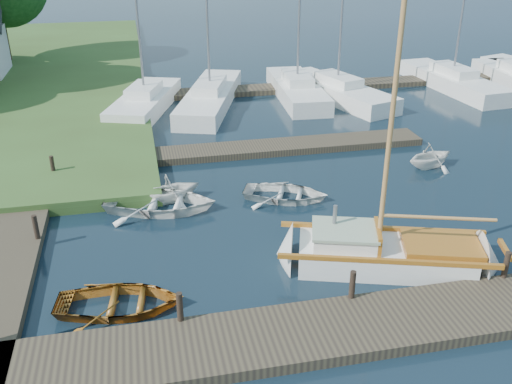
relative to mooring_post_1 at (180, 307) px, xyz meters
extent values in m
plane|color=black|center=(3.00, 5.00, -0.70)|extent=(160.00, 160.00, 0.00)
cube|color=#322A21|center=(3.00, -1.00, -0.55)|extent=(18.00, 2.20, 0.30)
cube|color=#322A21|center=(-5.00, 7.00, -0.55)|extent=(2.20, 18.00, 0.30)
cube|color=#322A21|center=(5.00, 11.50, -0.55)|extent=(14.00, 1.60, 0.30)
cube|color=#322A21|center=(13.00, 21.00, -0.55)|extent=(30.00, 1.60, 0.30)
cylinder|color=black|center=(0.00, 0.00, 0.00)|extent=(0.16, 0.16, 0.80)
cylinder|color=black|center=(4.50, 0.00, 0.00)|extent=(0.16, 0.16, 0.80)
cylinder|color=black|center=(9.00, 0.00, 0.00)|extent=(0.16, 0.16, 0.80)
cylinder|color=black|center=(-4.00, 5.00, 0.00)|extent=(0.16, 0.16, 0.80)
cylinder|color=black|center=(-4.00, 10.00, 0.00)|extent=(0.16, 0.16, 0.80)
cube|color=white|center=(6.16, 1.69, -0.47)|extent=(5.37, 3.41, 0.90)
cone|color=white|center=(9.07, 0.77, -0.47)|extent=(1.83, 2.26, 1.96)
cone|color=white|center=(3.35, 2.57, -0.47)|extent=(1.54, 2.17, 1.96)
cube|color=#914C19|center=(6.44, 2.58, 0.04)|extent=(5.95, 1.98, 0.14)
cube|color=#914C19|center=(5.88, 0.79, 0.04)|extent=(5.95, 1.98, 0.14)
cube|color=#914C19|center=(9.40, 0.66, 0.04)|extent=(0.45, 1.09, 0.14)
cube|color=white|center=(5.02, 2.05, 0.20)|extent=(2.14, 1.88, 0.44)
cube|color=#9AB091|center=(5.02, 2.05, 0.45)|extent=(2.26, 2.00, 0.08)
cube|color=#914C19|center=(5.92, 1.76, 0.28)|extent=(0.54, 1.37, 0.60)
cylinder|color=slate|center=(4.82, 2.42, 0.78)|extent=(0.12, 0.12, 0.60)
cube|color=#914C19|center=(7.69, 1.21, 0.08)|extent=(2.55, 2.09, 0.20)
cylinder|color=#A56A3A|center=(5.97, 1.75, 4.18)|extent=(0.14, 0.14, 8.40)
cylinder|color=#A56A3A|center=(7.50, 1.27, 0.98)|extent=(3.08, 1.06, 0.10)
imported|color=#914C19|center=(-1.49, 1.16, -0.35)|extent=(3.62, 2.80, 0.69)
imported|color=white|center=(-0.09, 6.72, -0.29)|extent=(4.50, 3.71, 0.81)
imported|color=white|center=(0.34, 7.37, -0.12)|extent=(2.64, 2.44, 1.16)
imported|color=white|center=(4.46, 6.64, -0.38)|extent=(3.71, 3.25, 0.64)
imported|color=white|center=(11.12, 8.33, -0.12)|extent=(2.65, 2.45, 1.16)
cube|color=white|center=(-0.15, 18.74, -0.25)|extent=(4.44, 7.60, 0.90)
cube|color=white|center=(-0.15, 18.74, 0.45)|extent=(2.15, 2.87, 0.50)
cylinder|color=slate|center=(-0.15, 18.74, 4.90)|extent=(0.12, 0.12, 9.39)
cube|color=white|center=(3.41, 18.91, -0.25)|extent=(5.00, 9.51, 0.90)
cube|color=white|center=(3.41, 18.91, 0.45)|extent=(2.35, 3.53, 0.50)
cube|color=white|center=(8.51, 19.37, -0.25)|extent=(2.65, 8.05, 0.90)
cube|color=white|center=(8.51, 19.37, 0.45)|extent=(1.56, 2.85, 0.50)
cube|color=white|center=(10.70, 18.64, -0.25)|extent=(4.72, 8.68, 0.90)
cube|color=white|center=(10.70, 18.64, 0.45)|extent=(2.25, 3.24, 0.50)
cube|color=white|center=(18.28, 19.28, -0.25)|extent=(3.03, 9.04, 0.90)
cube|color=white|center=(18.28, 19.28, 0.45)|extent=(1.69, 3.22, 0.50)
cylinder|color=#332114|center=(-9.00, 31.00, 1.64)|extent=(0.36, 0.36, 3.67)
camera|label=1|loc=(-0.57, -11.58, 8.59)|focal=40.00mm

